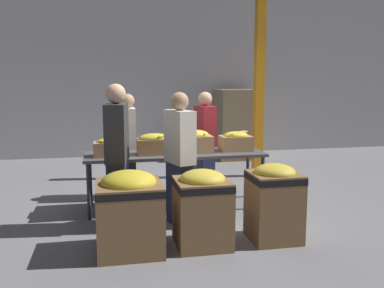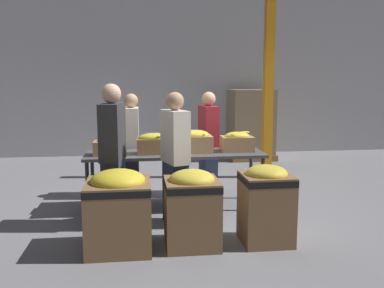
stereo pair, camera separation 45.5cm
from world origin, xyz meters
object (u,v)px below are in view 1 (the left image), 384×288
object	(u,v)px
banana_box_1	(154,143)
donation_bin_2	(274,200)
volunteer_0	(205,144)
sorting_table	(175,157)
volunteer_1	(117,158)
banana_box_3	(236,141)
volunteer_3	(180,160)
volunteer_2	(128,147)
banana_box_2	(195,141)
support_pillar	(259,65)
banana_box_0	(110,147)
donation_bin_1	(202,206)
pallet_stack_0	(237,124)
donation_bin_0	(129,209)

from	to	relation	value
banana_box_1	donation_bin_2	bearing A→B (deg)	-49.73
banana_box_1	volunteer_0	xyz separation A→B (m)	(0.84, 0.63, -0.13)
sorting_table	volunteer_1	world-z (taller)	volunteer_1
banana_box_3	volunteer_3	xyz separation A→B (m)	(-0.92, -0.71, -0.10)
sorting_table	volunteer_2	xyz separation A→B (m)	(-0.59, 0.64, 0.06)
banana_box_2	support_pillar	distance (m)	2.45
banana_box_3	volunteer_1	distance (m)	1.80
banana_box_2	support_pillar	bearing A→B (deg)	46.76
sorting_table	volunteer_0	bearing A→B (deg)	46.78
banana_box_0	banana_box_1	distance (m)	0.59
volunteer_0	banana_box_3	bearing A→B (deg)	20.05
donation_bin_1	donation_bin_2	world-z (taller)	donation_bin_2
banana_box_1	banana_box_2	world-z (taller)	banana_box_2
donation_bin_2	support_pillar	size ratio (longest dim) A/B	0.21
volunteer_3	donation_bin_2	world-z (taller)	volunteer_3
sorting_table	banana_box_1	distance (m)	0.35
support_pillar	banana_box_2	bearing A→B (deg)	-133.24
banana_box_0	pallet_stack_0	size ratio (longest dim) A/B	0.27
volunteer_3	donation_bin_2	distance (m)	1.21
banana_box_2	pallet_stack_0	xyz separation A→B (m)	(1.70, 3.46, -0.17)
banana_box_2	volunteer_0	bearing A→B (deg)	64.46
volunteer_0	pallet_stack_0	world-z (taller)	volunteer_0
banana_box_1	pallet_stack_0	size ratio (longest dim) A/B	0.30
sorting_table	volunteer_1	bearing A→B (deg)	-139.70
volunteer_1	pallet_stack_0	size ratio (longest dim) A/B	1.12
sorting_table	donation_bin_2	size ratio (longest dim) A/B	2.82
sorting_table	donation_bin_2	world-z (taller)	donation_bin_2
pallet_stack_0	banana_box_0	bearing A→B (deg)	-128.93
donation_bin_1	support_pillar	world-z (taller)	support_pillar
banana_box_3	volunteer_0	distance (m)	0.66
donation_bin_2	support_pillar	distance (m)	3.50
banana_box_0	donation_bin_2	world-z (taller)	banana_box_0
banana_box_1	support_pillar	size ratio (longest dim) A/B	0.11
banana_box_1	volunteer_0	size ratio (longest dim) A/B	0.29
volunteer_1	volunteer_2	xyz separation A→B (m)	(0.20, 1.32, -0.08)
donation_bin_0	volunteer_3	bearing A→B (deg)	47.57
sorting_table	pallet_stack_0	xyz separation A→B (m)	(1.97, 3.46, 0.04)
sorting_table	donation_bin_2	xyz separation A→B (m)	(0.86, -1.40, -0.26)
volunteer_1	donation_bin_2	world-z (taller)	volunteer_1
banana_box_3	donation_bin_1	bearing A→B (deg)	-119.71
sorting_table	banana_box_0	bearing A→B (deg)	-175.84
volunteer_1	donation_bin_0	size ratio (longest dim) A/B	2.02
support_pillar	sorting_table	bearing A→B (deg)	-137.98
volunteer_2	banana_box_1	bearing A→B (deg)	24.96
volunteer_0	donation_bin_1	size ratio (longest dim) A/B	1.90
donation_bin_2	donation_bin_0	bearing A→B (deg)	180.00
banana_box_2	banana_box_3	world-z (taller)	banana_box_2
volunteer_2	support_pillar	size ratio (longest dim) A/B	0.39
volunteer_1	volunteer_3	xyz separation A→B (m)	(0.74, -0.01, -0.05)
banana_box_3	donation_bin_2	bearing A→B (deg)	-90.11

